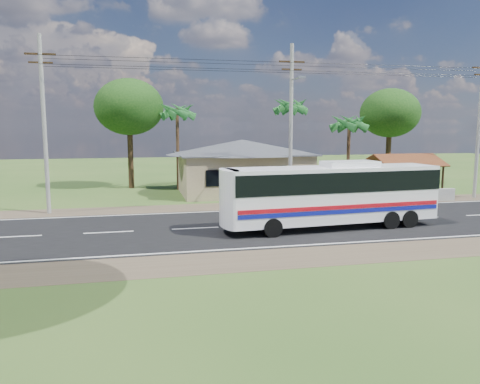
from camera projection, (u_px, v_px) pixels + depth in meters
The scene contains 14 objects.
ground at pixel (276, 225), 26.11m from camera, with size 120.00×120.00×0.00m, color #2D4E1B.
road at pixel (276, 225), 26.11m from camera, with size 120.00×16.00×0.03m.
house at pixel (242, 161), 38.52m from camera, with size 12.40×10.00×5.00m.
waiting_shed at pixel (403, 161), 36.73m from camera, with size 5.20×4.48×3.35m.
concrete_barrier at pixel (411, 196), 34.02m from camera, with size 7.00×0.30×0.90m, color #9E9E99.
utility_poles at pixel (286, 122), 32.15m from camera, with size 32.80×2.22×11.00m.
palm_near at pixel (349, 123), 37.98m from camera, with size 2.80×2.80×6.70m.
palm_mid at pixel (291, 107), 41.39m from camera, with size 2.80×2.80×8.20m.
palm_far at pixel (177, 112), 39.80m from camera, with size 2.80×2.80×7.70m.
tree_behind_house at pixel (129, 107), 40.82m from camera, with size 6.00×6.00×9.61m.
tree_behind_shed at pixel (390, 113), 44.07m from camera, with size 5.60×5.60×9.02m.
coach_bus at pixel (333, 190), 25.03m from camera, with size 11.77×3.30×3.61m.
motorcycle at pixel (415, 195), 34.80m from camera, with size 0.53×1.52×0.80m, color black.
person at pixel (434, 193), 33.12m from camera, with size 0.57×0.38×1.57m, color navy.
Camera 1 is at (-7.46, -24.57, 5.44)m, focal length 35.00 mm.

